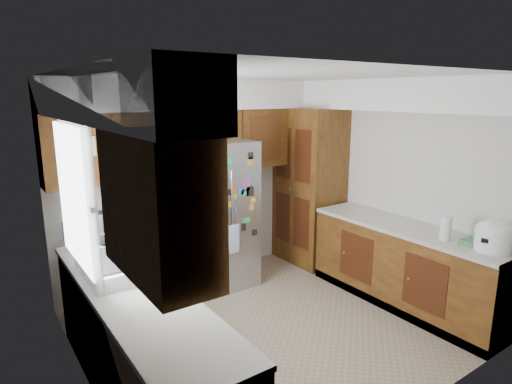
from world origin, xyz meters
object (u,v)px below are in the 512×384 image
rice_cooker (494,235)px  pantry (309,187)px  fridge (213,215)px  paper_towel (446,228)px

rice_cooker → pantry: bearing=90.0°
fridge → pantry: bearing=-2.1°
fridge → paper_towel: bearing=-56.8°
pantry → fridge: bearing=177.9°
pantry → rice_cooker: bearing=-90.0°
pantry → fridge: (-1.50, 0.05, -0.17)m
paper_towel → fridge: bearing=123.2°
pantry → rice_cooker: (-0.00, -2.53, -0.01)m
fridge → rice_cooker: bearing=-59.9°
rice_cooker → paper_towel: bearing=101.3°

